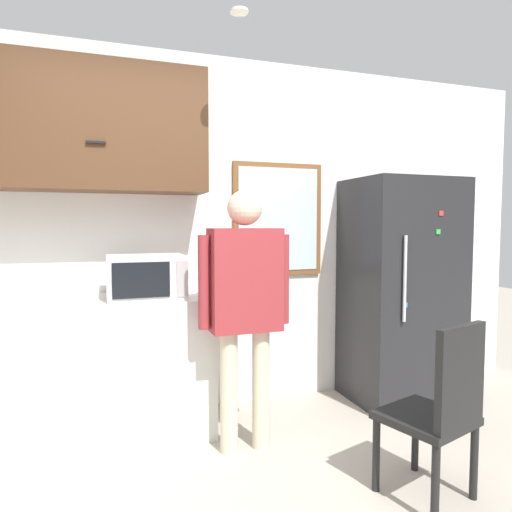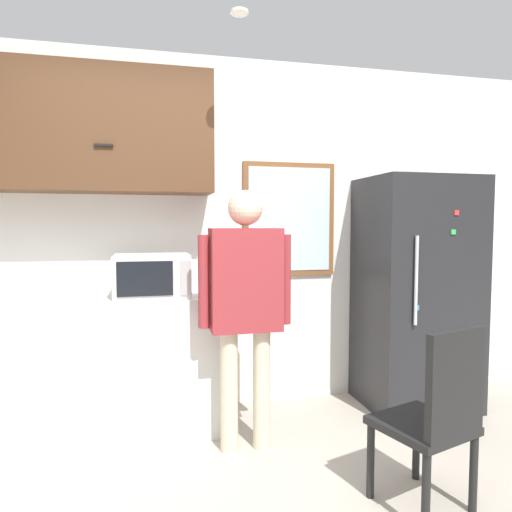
% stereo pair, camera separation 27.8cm
% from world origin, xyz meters
% --- Properties ---
extents(back_wall, '(6.00, 0.06, 2.70)m').
position_xyz_m(back_wall, '(0.00, 1.82, 1.35)').
color(back_wall, white).
rests_on(back_wall, ground_plane).
extents(counter, '(2.22, 0.60, 0.94)m').
position_xyz_m(counter, '(-1.09, 1.49, 0.47)').
color(counter, silver).
rests_on(counter, ground_plane).
extents(upper_cabinets, '(2.22, 0.39, 0.83)m').
position_xyz_m(upper_cabinets, '(-1.09, 1.60, 2.06)').
color(upper_cabinets, '#51331E').
extents(microwave, '(0.50, 0.38, 0.28)m').
position_xyz_m(microwave, '(-0.41, 1.42, 1.08)').
color(microwave, white).
rests_on(microwave, counter).
extents(person, '(0.59, 0.22, 1.64)m').
position_xyz_m(person, '(0.15, 1.03, 1.00)').
color(person, beige).
rests_on(person, ground_plane).
extents(refrigerator, '(0.82, 0.69, 1.79)m').
position_xyz_m(refrigerator, '(1.61, 1.45, 0.89)').
color(refrigerator, '#232326').
rests_on(refrigerator, ground_plane).
extents(chair, '(0.51, 0.51, 0.94)m').
position_xyz_m(chair, '(0.93, 0.18, 0.50)').
color(chair, black).
rests_on(chair, ground_plane).
extents(window, '(0.75, 0.05, 0.90)m').
position_xyz_m(window, '(0.67, 1.77, 1.47)').
color(window, brown).
extents(ceiling_light, '(0.11, 0.11, 0.01)m').
position_xyz_m(ceiling_light, '(0.12, 1.01, 2.68)').
color(ceiling_light, white).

